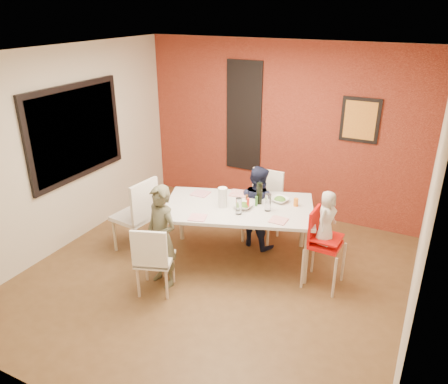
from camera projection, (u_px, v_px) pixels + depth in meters
The scene contains 35 objects.
ground at pixel (213, 277), 5.51m from camera, with size 4.50×4.50×0.00m, color brown.
ceiling at pixel (211, 54), 4.43m from camera, with size 4.50×4.50×0.02m, color white.
wall_back at pixel (280, 130), 6.81m from camera, with size 4.50×0.02×2.70m, color beige.
wall_front at pixel (65, 281), 3.13m from camera, with size 4.50×0.02×2.70m, color beige.
wall_left at pixel (65, 150), 5.89m from camera, with size 0.02×4.50×2.70m, color beige.
wall_right at pixel (426, 217), 4.05m from camera, with size 0.02×4.50×2.70m, color beige.
brick_accent_wall at pixel (279, 130), 6.80m from camera, with size 4.50×0.02×2.70m, color maroon.
picture_window_frame at pixel (76, 132), 5.97m from camera, with size 0.05×1.70×1.30m, color black.
picture_window_pane at pixel (77, 132), 5.96m from camera, with size 0.02×1.55×1.15m, color black.
glassblock_strip at pixel (244, 117), 6.97m from camera, with size 0.55×0.03×1.70m, color silver.
glassblock_surround at pixel (244, 117), 6.97m from camera, with size 0.60×0.03×1.76m, color black.
art_print_frame at pixel (360, 120), 6.17m from camera, with size 0.54×0.03×0.64m, color black.
art_print_canvas at pixel (360, 120), 6.16m from camera, with size 0.44×0.01×0.54m, color gold.
dining_table at pixel (238, 211), 5.61m from camera, with size 2.13×1.62×0.79m.
chair_near at pixel (153, 257), 5.00m from camera, with size 0.53×0.53×0.89m.
chair_far at pixel (264, 202), 6.24m from camera, with size 0.48×0.48×1.01m.
chair_left at pixel (139, 212), 5.86m from camera, with size 0.55×0.55×1.06m.
high_chair at pixel (322, 241), 5.15m from camera, with size 0.43×0.43×0.99m.
child_near at pixel (162, 237), 5.15m from camera, with size 0.47×0.31×1.28m, color #52503A.
child_far at pixel (257, 207), 6.02m from camera, with size 0.57×0.45×1.18m, color #161931.
toddler at pixel (327, 218), 5.01m from camera, with size 0.32×0.21×0.65m, color beige.
plate_near_left at pixel (198, 217), 5.27m from camera, with size 0.20×0.20×0.01m, color white.
plate_far_mid at pixel (239, 193), 5.93m from camera, with size 0.24×0.24×0.01m, color white.
plate_near_right at pixel (278, 220), 5.20m from camera, with size 0.20×0.20×0.01m, color white.
plate_far_left at pixel (200, 193), 5.93m from camera, with size 0.22×0.22×0.01m, color white.
salad_bowl_a at pixel (243, 206), 5.52m from camera, with size 0.23×0.23×0.06m, color silver.
salad_bowl_b at pixel (280, 200), 5.69m from camera, with size 0.22×0.22×0.05m, color white.
wine_bottle at pixel (259, 193), 5.59m from camera, with size 0.08×0.08×0.29m, color black.
wine_glass_a at pixel (239, 206), 5.33m from camera, with size 0.07×0.07×0.21m, color white.
wine_glass_b at pixel (268, 202), 5.41m from camera, with size 0.08×0.08×0.22m, color white.
paper_towel_roll at pixel (223, 197), 5.51m from camera, with size 0.12×0.12×0.26m, color white.
condiment_red at pixel (248, 204), 5.48m from camera, with size 0.04×0.04×0.14m, color red.
condiment_green at pixel (256, 201), 5.56m from camera, with size 0.03×0.03×0.13m, color #317025.
condiment_brown at pixel (247, 199), 5.62m from camera, with size 0.03×0.03×0.12m, color brown.
sippy_cup at pixel (296, 202), 5.56m from camera, with size 0.06×0.06×0.10m, color orange.
Camera 1 is at (2.19, -4.07, 3.18)m, focal length 35.00 mm.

